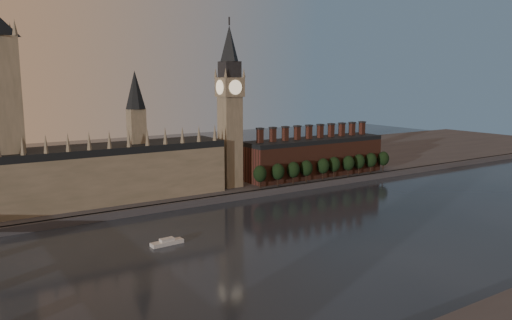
# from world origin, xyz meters

# --- Properties ---
(ground) EXTENTS (900.00, 900.00, 0.00)m
(ground) POSITION_xyz_m (0.00, 0.00, 0.00)
(ground) COLOR black
(ground) RESTS_ON ground
(north_bank) EXTENTS (900.00, 182.00, 4.00)m
(north_bank) POSITION_xyz_m (0.00, 178.04, 2.00)
(north_bank) COLOR #46464B
(north_bank) RESTS_ON ground
(palace_of_westminster) EXTENTS (130.00, 30.30, 74.00)m
(palace_of_westminster) POSITION_xyz_m (-64.41, 114.91, 21.63)
(palace_of_westminster) COLOR gray
(palace_of_westminster) RESTS_ON north_bank
(victoria_tower) EXTENTS (24.00, 24.00, 108.00)m
(victoria_tower) POSITION_xyz_m (-120.00, 115.00, 59.09)
(victoria_tower) COLOR gray
(victoria_tower) RESTS_ON north_bank
(big_ben) EXTENTS (15.00, 15.00, 107.00)m
(big_ben) POSITION_xyz_m (10.00, 110.00, 56.83)
(big_ben) COLOR gray
(big_ben) RESTS_ON north_bank
(chimney_block) EXTENTS (110.00, 25.00, 37.00)m
(chimney_block) POSITION_xyz_m (80.00, 110.00, 17.82)
(chimney_block) COLOR brown
(chimney_block) RESTS_ON north_bank
(embankment_tree_0) EXTENTS (8.60, 8.60, 14.88)m
(embankment_tree_0) POSITION_xyz_m (22.58, 94.28, 13.47)
(embankment_tree_0) COLOR black
(embankment_tree_0) RESTS_ON north_bank
(embankment_tree_1) EXTENTS (8.60, 8.60, 14.88)m
(embankment_tree_1) POSITION_xyz_m (36.42, 94.03, 13.47)
(embankment_tree_1) COLOR black
(embankment_tree_1) RESTS_ON north_bank
(embankment_tree_2) EXTENTS (8.60, 8.60, 14.88)m
(embankment_tree_2) POSITION_xyz_m (49.12, 94.11, 13.47)
(embankment_tree_2) COLOR black
(embankment_tree_2) RESTS_ON north_bank
(embankment_tree_3) EXTENTS (8.60, 8.60, 14.88)m
(embankment_tree_3) POSITION_xyz_m (60.17, 94.10, 13.47)
(embankment_tree_3) COLOR black
(embankment_tree_3) RESTS_ON north_bank
(embankment_tree_4) EXTENTS (8.60, 8.60, 14.88)m
(embankment_tree_4) POSITION_xyz_m (75.17, 94.31, 13.47)
(embankment_tree_4) COLOR black
(embankment_tree_4) RESTS_ON north_bank
(embankment_tree_5) EXTENTS (8.60, 8.60, 14.88)m
(embankment_tree_5) POSITION_xyz_m (85.99, 95.17, 13.47)
(embankment_tree_5) COLOR black
(embankment_tree_5) RESTS_ON north_bank
(embankment_tree_6) EXTENTS (8.60, 8.60, 14.88)m
(embankment_tree_6) POSITION_xyz_m (98.33, 93.67, 13.47)
(embankment_tree_6) COLOR black
(embankment_tree_6) RESTS_ON north_bank
(embankment_tree_7) EXTENTS (8.60, 8.60, 14.88)m
(embankment_tree_7) POSITION_xyz_m (109.91, 94.81, 13.47)
(embankment_tree_7) COLOR black
(embankment_tree_7) RESTS_ON north_bank
(embankment_tree_8) EXTENTS (8.60, 8.60, 14.88)m
(embankment_tree_8) POSITION_xyz_m (121.83, 94.52, 13.47)
(embankment_tree_8) COLOR black
(embankment_tree_8) RESTS_ON north_bank
(embankment_tree_9) EXTENTS (8.60, 8.60, 14.88)m
(embankment_tree_9) POSITION_xyz_m (134.92, 94.44, 13.47)
(embankment_tree_9) COLOR black
(embankment_tree_9) RESTS_ON north_bank
(river_boat) EXTENTS (15.04, 5.05, 2.97)m
(river_boat) POSITION_xyz_m (-66.25, 35.20, 1.14)
(river_boat) COLOR silver
(river_boat) RESTS_ON ground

